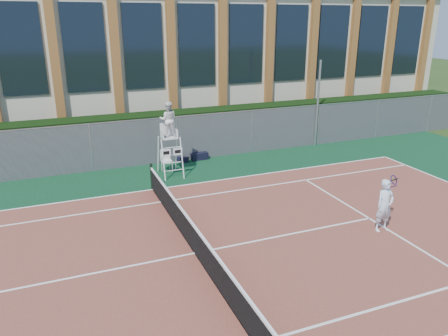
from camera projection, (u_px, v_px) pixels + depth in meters
name	position (u px, v px, depth m)	size (l,w,h in m)	color
ground	(195.00, 254.00, 12.98)	(120.00, 120.00, 0.00)	#233814
apron	(185.00, 239.00, 13.86)	(36.00, 20.00, 0.01)	#0B311C
tennis_court	(195.00, 253.00, 12.98)	(23.77, 10.97, 0.02)	brown
tennis_net	(195.00, 238.00, 12.81)	(0.10, 11.30, 1.10)	black
fence	(135.00, 144.00, 20.35)	(40.00, 0.06, 2.20)	#595E60
hedge	(131.00, 137.00, 21.40)	(40.00, 1.40, 2.20)	black
building	(104.00, 60.00, 27.39)	(45.00, 10.60, 8.22)	beige
steel_pole	(318.00, 104.00, 23.32)	(0.12, 0.12, 4.60)	#9EA0A5
umpire_chair	(168.00, 122.00, 18.78)	(0.93, 1.43, 3.33)	white
plastic_chair	(166.00, 158.00, 19.83)	(0.49, 0.49, 1.01)	silver
sports_bag_near	(199.00, 156.00, 21.55)	(0.83, 0.33, 0.35)	black
sports_bag_far	(182.00, 160.00, 21.21)	(0.59, 0.26, 0.24)	black
tennis_player	(385.00, 205.00, 14.10)	(0.98, 0.66, 1.77)	#CFE2F9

